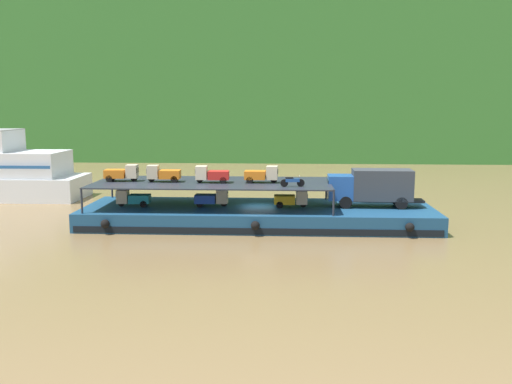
% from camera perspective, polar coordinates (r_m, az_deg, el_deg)
% --- Properties ---
extents(ground_plane, '(400.00, 400.00, 0.00)m').
position_cam_1_polar(ground_plane, '(46.24, 0.22, -3.31)').
color(ground_plane, brown).
extents(hillside_far_bank, '(128.93, 29.16, 36.59)m').
position_cam_1_polar(hillside_far_bank, '(107.59, 1.88, 14.70)').
color(hillside_far_bank, '#33702D').
rests_on(hillside_far_bank, ground).
extents(cargo_barge, '(28.73, 9.07, 1.50)m').
position_cam_1_polar(cargo_barge, '(46.07, 0.22, -2.40)').
color(cargo_barge, navy).
rests_on(cargo_barge, ground).
extents(covered_lorry, '(7.89, 2.41, 3.10)m').
position_cam_1_polar(covered_lorry, '(46.48, 11.87, 0.56)').
color(covered_lorry, '#1E4C99').
rests_on(covered_lorry, cargo_barge).
extents(cargo_rack, '(19.53, 7.72, 2.00)m').
position_cam_1_polar(cargo_rack, '(45.97, -4.51, 0.94)').
color(cargo_rack, '#232833').
rests_on(cargo_rack, cargo_barge).
extents(mini_truck_lower_stern, '(2.79, 1.28, 1.38)m').
position_cam_1_polar(mini_truck_lower_stern, '(46.96, -12.56, -0.61)').
color(mini_truck_lower_stern, teal).
rests_on(mini_truck_lower_stern, cargo_barge).
extents(mini_truck_lower_aft, '(2.74, 1.21, 1.38)m').
position_cam_1_polar(mini_truck_lower_aft, '(45.98, -4.54, -0.63)').
color(mini_truck_lower_aft, '#1E47B7').
rests_on(mini_truck_lower_aft, cargo_barge).
extents(mini_truck_lower_mid, '(2.76, 1.24, 1.38)m').
position_cam_1_polar(mini_truck_lower_mid, '(45.53, 3.66, -0.71)').
color(mini_truck_lower_mid, gold).
rests_on(mini_truck_lower_mid, cargo_barge).
extents(mini_truck_upper_stern, '(2.78, 1.27, 1.38)m').
position_cam_1_polar(mini_truck_upper_stern, '(47.64, -13.62, 1.91)').
color(mini_truck_upper_stern, orange).
rests_on(mini_truck_upper_stern, cargo_rack).
extents(mini_truck_upper_mid, '(2.78, 1.28, 1.38)m').
position_cam_1_polar(mini_truck_upper_mid, '(46.54, -9.53, 1.88)').
color(mini_truck_upper_mid, orange).
rests_on(mini_truck_upper_mid, cargo_rack).
extents(mini_truck_upper_fore, '(2.78, 1.27, 1.38)m').
position_cam_1_polar(mini_truck_upper_fore, '(45.53, -4.58, 1.82)').
color(mini_truck_upper_fore, red).
rests_on(mini_truck_upper_fore, cargo_rack).
extents(mini_truck_upper_bow, '(2.77, 1.26, 1.38)m').
position_cam_1_polar(mini_truck_upper_bow, '(45.39, 0.61, 1.83)').
color(mini_truck_upper_bow, orange).
rests_on(mini_truck_upper_bow, cargo_rack).
extents(motorcycle_upper_port, '(1.90, 0.55, 0.87)m').
position_cam_1_polar(motorcycle_upper_port, '(43.22, 3.75, 1.10)').
color(motorcycle_upper_port, black).
rests_on(motorcycle_upper_port, cargo_rack).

